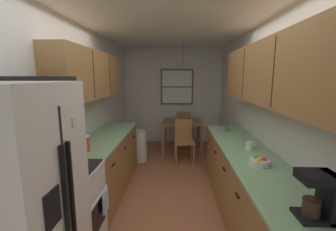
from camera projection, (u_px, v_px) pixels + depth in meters
ground_plane at (170, 185)px, 3.76m from camera, size 12.00×12.00×0.00m
wall_left at (86, 110)px, 3.59m from camera, size 0.10×9.00×2.55m
wall_right at (256, 111)px, 3.48m from camera, size 0.10×9.00×2.55m
wall_back at (173, 96)px, 6.15m from camera, size 4.40×0.10×2.55m
ceiling_slab at (170, 23)px, 3.31m from camera, size 4.40×9.00×0.08m
refrigerator at (16, 217)px, 1.48m from camera, size 0.73×0.74×1.78m
stove_range at (66, 211)px, 2.24m from camera, size 0.66×0.62×1.10m
microwave_over_range at (44, 95)px, 2.04m from camera, size 0.39×0.56×0.33m
counter_left at (107, 163)px, 3.55m from camera, size 0.64×2.04×0.90m
upper_cabinets_left at (92, 75)px, 3.27m from camera, size 0.33×2.12×0.67m
counter_right at (248, 188)px, 2.74m from camera, size 0.64×3.10×0.90m
upper_cabinets_right at (271, 73)px, 2.45m from camera, size 0.33×2.78×0.69m
dining_table at (182, 126)px, 5.36m from camera, size 0.92×0.84×0.76m
dining_chair_near at (184, 139)px, 4.76m from camera, size 0.43×0.43×0.90m
dining_chair_far at (184, 126)px, 5.99m from camera, size 0.45×0.45×0.90m
pendant_light at (183, 64)px, 5.10m from camera, size 0.32×0.32×0.50m
back_window at (177, 87)px, 6.03m from camera, size 0.88×0.05×0.95m
trash_bin at (139, 146)px, 4.82m from camera, size 0.34×0.34×0.67m
storage_canister at (86, 144)px, 2.72m from camera, size 0.10×0.10×0.20m
dish_towel at (105, 201)px, 2.37m from camera, size 0.02×0.16×0.24m
coffee_maker at (321, 195)px, 1.42m from camera, size 0.22×0.18×0.31m
mug_by_coffeemaker at (250, 145)px, 2.82m from camera, size 0.13×0.09×0.10m
mug_spare at (226, 129)px, 3.73m from camera, size 0.12×0.08×0.09m
fruit_bowl at (259, 162)px, 2.31m from camera, size 0.20×0.20×0.09m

